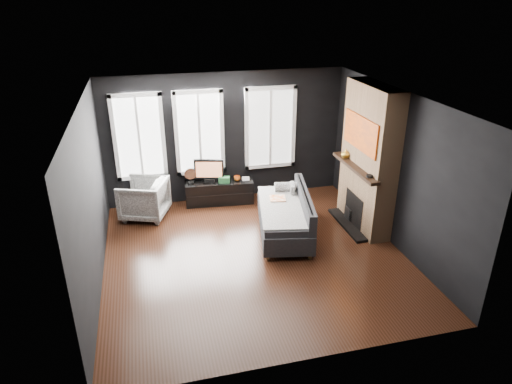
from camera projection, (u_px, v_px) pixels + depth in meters
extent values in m
plane|color=black|center=(255.00, 255.00, 7.84)|extent=(5.00, 5.00, 0.00)
plane|color=white|center=(254.00, 99.00, 6.74)|extent=(5.00, 5.00, 0.00)
cube|color=black|center=(226.00, 138.00, 9.50)|extent=(5.00, 0.02, 2.70)
cube|color=black|center=(90.00, 199.00, 6.73)|extent=(0.02, 5.00, 2.70)
cube|color=black|center=(395.00, 169.00, 7.84)|extent=(0.02, 5.00, 2.70)
cube|color=gray|center=(292.00, 191.00, 8.82)|extent=(0.15, 0.32, 0.31)
imported|color=white|center=(144.00, 197.00, 9.00)|extent=(1.03, 1.06, 0.86)
imported|color=#D75E19|center=(237.00, 178.00, 9.59)|extent=(0.15, 0.13, 0.13)
imported|color=#ADA28A|center=(242.00, 174.00, 9.64)|extent=(0.16, 0.05, 0.21)
cube|color=#297039|center=(224.00, 180.00, 9.50)|extent=(0.26, 0.20, 0.12)
imported|color=gold|center=(346.00, 154.00, 8.68)|extent=(0.22, 0.23, 0.17)
cylinder|color=black|center=(370.00, 176.00, 7.83)|extent=(0.13, 0.13, 0.04)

